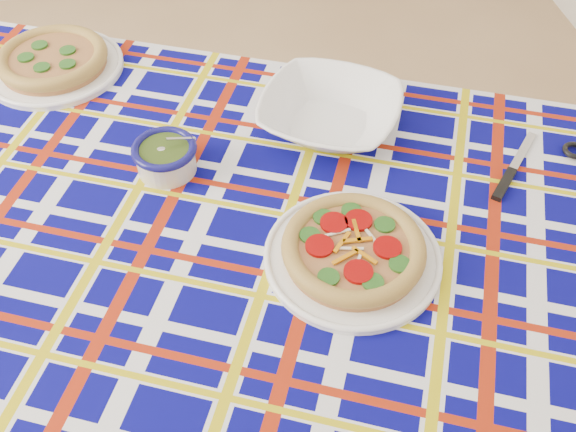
{
  "coord_description": "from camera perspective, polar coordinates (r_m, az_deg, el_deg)",
  "views": [
    {
      "loc": [
        0.46,
        -0.82,
        1.48
      ],
      "look_at": [
        0.55,
        -0.13,
        0.72
      ],
      "focal_mm": 40.0,
      "sensor_mm": 36.0,
      "label": 1
    }
  ],
  "objects": [
    {
      "name": "floor",
      "position": [
        1.76,
        -19.41,
        -14.53
      ],
      "size": [
        4.0,
        4.0,
        0.0
      ],
      "primitive_type": "plane",
      "color": "#9D7951",
      "rests_on": "ground"
    },
    {
      "name": "dining_table",
      "position": [
        1.11,
        -3.91,
        -3.38
      ],
      "size": [
        1.71,
        1.4,
        0.69
      ],
      "rotation": [
        0.0,
        0.0,
        -0.38
      ],
      "color": "brown",
      "rests_on": "floor"
    },
    {
      "name": "tablecloth",
      "position": [
        1.09,
        -3.97,
        -2.63
      ],
      "size": [
        1.74,
        1.43,
        0.1
      ],
      "primitive_type": null,
      "rotation": [
        0.0,
        0.0,
        -0.38
      ],
      "color": "#070565",
      "rests_on": "dining_table"
    },
    {
      "name": "main_focaccia_plate",
      "position": [
        0.99,
        5.84,
        -2.91
      ],
      "size": [
        0.36,
        0.36,
        0.06
      ],
      "primitive_type": null,
      "rotation": [
        0.0,
        0.0,
        -0.34
      ],
      "color": "#A4693A",
      "rests_on": "tablecloth"
    },
    {
      "name": "pesto_bowl",
      "position": [
        1.14,
        -10.86,
        5.33
      ],
      "size": [
        0.14,
        0.14,
        0.07
      ],
      "primitive_type": null,
      "rotation": [
        0.0,
        0.0,
        -0.3
      ],
      "color": "#22340E",
      "rests_on": "tablecloth"
    },
    {
      "name": "serving_bowl",
      "position": [
        1.22,
        3.74,
        9.11
      ],
      "size": [
        0.35,
        0.35,
        0.06
      ],
      "primitive_type": "imported",
      "rotation": [
        0.0,
        0.0,
        -0.47
      ],
      "color": "white",
      "rests_on": "tablecloth"
    },
    {
      "name": "second_focaccia_plate",
      "position": [
        1.45,
        -20.19,
        12.96
      ],
      "size": [
        0.36,
        0.36,
        0.05
      ],
      "primitive_type": null,
      "rotation": [
        0.0,
        0.0,
        -0.29
      ],
      "color": "#A4693A",
      "rests_on": "tablecloth"
    },
    {
      "name": "table_knife",
      "position": [
        1.25,
        20.05,
        5.29
      ],
      "size": [
        0.15,
        0.18,
        0.01
      ],
      "primitive_type": null,
      "rotation": [
        0.0,
        0.0,
        0.89
      ],
      "color": "silver",
      "rests_on": "tablecloth"
    }
  ]
}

